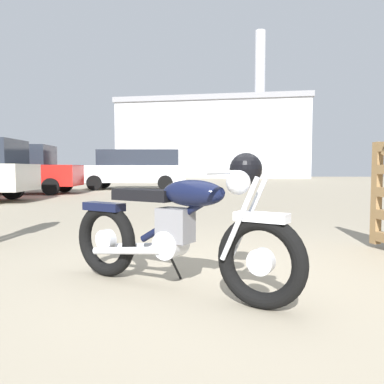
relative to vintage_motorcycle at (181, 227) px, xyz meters
name	(u,v)px	position (x,y,z in m)	size (l,w,h in m)	color
ground_plane	(224,281)	(0.34, 0.28, -0.49)	(80.00, 80.00, 0.00)	gray
vintage_motorcycle	(181,227)	(0.00, 0.00, 0.00)	(1.88, 1.08, 1.07)	black
pale_sedan_back	(22,169)	(-6.95, 10.53, 0.43)	(4.06, 2.16, 1.78)	black
white_estate_far	(135,168)	(-3.48, 13.76, 0.45)	(4.83, 2.26, 1.74)	black
industrial_building	(215,140)	(-0.23, 37.80, 3.47)	(19.78, 12.40, 15.04)	#B2B2B7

